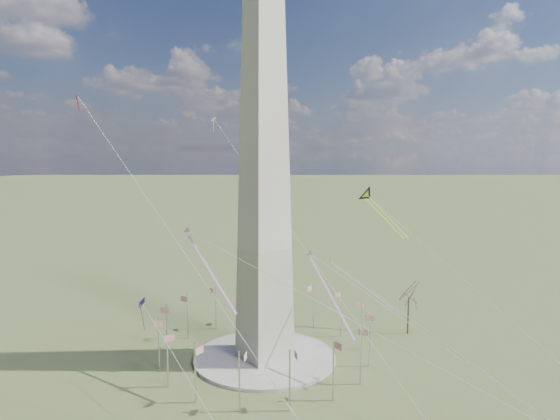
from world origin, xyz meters
TOP-DOWN VIEW (x-y plane):
  - ground at (0.00, 0.00)m, footprint 2000.00×2000.00m
  - plaza at (0.00, 0.00)m, footprint 36.00×36.00m
  - washington_monument at (0.00, 0.00)m, footprint 15.56×15.56m
  - flagpole_ring at (-0.00, -0.00)m, footprint 54.40×54.40m
  - tree_near at (43.39, -9.35)m, footprint 9.09×9.09m
  - kite_delta_black at (38.39, 2.35)m, footprint 6.18×16.60m
  - kite_diamond_purple at (-29.10, 6.42)m, footprint 1.94×2.80m
  - kite_streamer_left at (10.34, -10.43)m, footprint 6.44×22.91m
  - kite_streamer_mid at (-17.00, -0.19)m, footprint 2.13×22.69m
  - kite_streamer_right at (34.26, 3.74)m, footprint 12.51×19.42m
  - kite_small_red at (-35.37, 28.90)m, footprint 1.52×2.19m
  - kite_small_white at (10.01, 44.35)m, footprint 1.37×2.19m

SIDE VIEW (x-z plane):
  - ground at x=0.00m, z-range 0.00..0.00m
  - plaza at x=0.00m, z-range 0.00..0.80m
  - flagpole_ring at x=0.00m, z-range 0.77..13.77m
  - tree_near at x=43.39m, z-range 3.39..19.29m
  - kite_streamer_right at x=34.26m, z-range 7.26..22.32m
  - kite_diamond_purple at x=-29.10m, z-range 13.38..21.63m
  - kite_streamer_left at x=10.34m, z-range 12.98..28.91m
  - kite_streamer_mid at x=-17.00m, z-range 20.64..36.23m
  - kite_delta_black at x=38.39m, z-range 31.89..45.67m
  - washington_monument at x=0.00m, z-range -2.05..97.95m
  - kite_small_white at x=10.01m, z-range 59.61..64.53m
  - kite_small_red at x=-35.37m, z-range 63.09..67.64m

